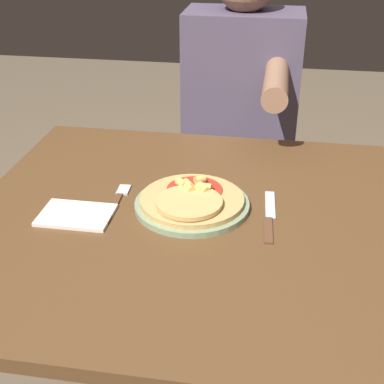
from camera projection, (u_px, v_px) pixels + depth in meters
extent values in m
cube|color=brown|center=(186.00, 221.00, 1.20)|extent=(0.98, 0.93, 0.03)
cylinder|color=brown|center=(80.00, 244.00, 1.79)|extent=(0.06, 0.06, 0.73)
cylinder|color=brown|center=(344.00, 269.00, 1.67)|extent=(0.06, 0.06, 0.73)
cylinder|color=gray|center=(192.00, 205.00, 1.22)|extent=(0.26, 0.26, 0.01)
cylinder|color=tan|center=(192.00, 200.00, 1.21)|extent=(0.24, 0.24, 0.01)
cylinder|color=#B22D1E|center=(194.00, 189.00, 1.24)|extent=(0.13, 0.13, 0.00)
cylinder|color=tan|center=(189.00, 203.00, 1.17)|extent=(0.15, 0.15, 0.01)
cylinder|color=#E5BC5B|center=(203.00, 189.00, 1.22)|extent=(0.04, 0.04, 0.02)
cylinder|color=#E5BC5B|center=(189.00, 189.00, 1.22)|extent=(0.03, 0.03, 0.02)
cylinder|color=#E5BC5B|center=(182.00, 183.00, 1.24)|extent=(0.03, 0.03, 0.02)
cylinder|color=#E5BC5B|center=(202.00, 188.00, 1.22)|extent=(0.03, 0.03, 0.02)
cylinder|color=#E5BC5B|center=(204.00, 187.00, 1.22)|extent=(0.03, 0.02, 0.02)
cylinder|color=#E5BC5B|center=(188.00, 185.00, 1.23)|extent=(0.03, 0.03, 0.02)
cylinder|color=#E5BC5B|center=(200.00, 180.00, 1.26)|extent=(0.03, 0.03, 0.02)
cube|color=brown|center=(113.00, 208.00, 1.21)|extent=(0.02, 0.13, 0.00)
cube|color=silver|center=(124.00, 190.00, 1.29)|extent=(0.03, 0.05, 0.00)
cube|color=brown|center=(268.00, 230.00, 1.13)|extent=(0.02, 0.10, 0.00)
cube|color=silver|center=(270.00, 205.00, 1.23)|extent=(0.03, 0.12, 0.00)
cube|color=silver|center=(76.00, 215.00, 1.18)|extent=(0.16, 0.11, 0.01)
cylinder|color=#2D2D38|center=(213.00, 232.00, 2.07)|extent=(0.11, 0.11, 0.50)
cylinder|color=#2D2D38|center=(257.00, 236.00, 2.04)|extent=(0.11, 0.11, 0.50)
cube|color=#4C4256|center=(241.00, 100.00, 1.80)|extent=(0.37, 0.22, 0.58)
cylinder|color=#8E664C|center=(276.00, 83.00, 1.49)|extent=(0.07, 0.30, 0.07)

